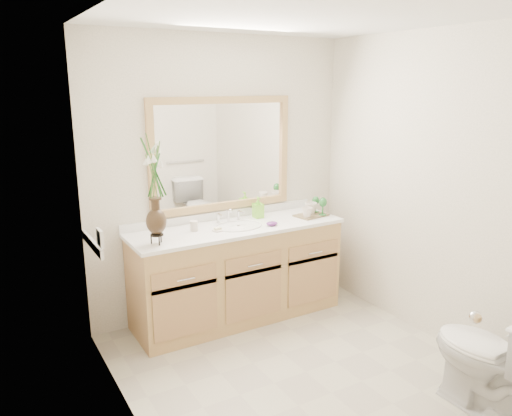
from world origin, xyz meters
TOP-DOWN VIEW (x-y plane):
  - floor at (0.00, 0.00)m, footprint 2.60×2.60m
  - ceiling at (0.00, 0.00)m, footprint 2.40×2.60m
  - wall_back at (0.00, 1.30)m, footprint 2.40×0.02m
  - wall_front at (0.00, -1.30)m, footprint 2.40×0.02m
  - wall_left at (-1.20, 0.00)m, footprint 0.02×2.60m
  - wall_right at (1.20, 0.00)m, footprint 0.02×2.60m
  - vanity at (0.00, 1.01)m, footprint 1.80×0.55m
  - counter at (0.00, 1.01)m, footprint 1.84×0.57m
  - sink at (0.00, 1.00)m, footprint 0.38×0.34m
  - mirror at (0.00, 1.28)m, footprint 1.32×0.04m
  - switch_plate at (-1.19, 0.76)m, footprint 0.02×0.12m
  - door at (-0.30, -1.29)m, footprint 0.80×0.03m
  - toilet at (0.70, -0.92)m, footprint 0.42×0.75m
  - flower_vase at (-0.75, 0.89)m, footprint 0.18×0.18m
  - tumbler at (-0.37, 1.06)m, footprint 0.06×0.06m
  - soap_dish at (-0.21, 0.96)m, footprint 0.09×0.09m
  - soap_bottle at (0.29, 1.16)m, footprint 0.08×0.08m
  - purple_dish at (0.26, 0.87)m, footprint 0.11×0.09m
  - tray at (0.73, 0.96)m, footprint 0.31×0.24m
  - mug_left at (0.64, 0.91)m, footprint 0.10×0.09m
  - mug_right at (0.75, 0.98)m, footprint 0.15×0.15m
  - goblet_front at (0.81, 0.90)m, footprint 0.07×0.07m
  - goblet_back at (0.82, 1.02)m, footprint 0.07×0.07m

SIDE VIEW (x-z plane):
  - floor at x=0.00m, z-range 0.00..0.00m
  - toilet at x=0.70m, z-range 0.00..0.74m
  - vanity at x=0.00m, z-range 0.00..0.80m
  - sink at x=0.00m, z-range 0.66..0.89m
  - counter at x=0.00m, z-range 0.80..0.83m
  - tray at x=0.73m, z-range 0.83..0.84m
  - soap_dish at x=-0.21m, z-range 0.83..0.85m
  - purple_dish at x=0.26m, z-range 0.83..0.87m
  - tumbler at x=-0.37m, z-range 0.83..0.91m
  - mug_left at x=0.64m, z-range 0.84..0.94m
  - mug_right at x=0.75m, z-range 0.84..0.95m
  - soap_bottle at x=0.29m, z-range 0.83..1.00m
  - goblet_back at x=0.82m, z-range 0.87..1.02m
  - goblet_front at x=0.81m, z-range 0.87..1.03m
  - switch_plate at x=-1.19m, z-range 0.92..1.04m
  - door at x=-0.30m, z-range 0.00..2.00m
  - wall_back at x=0.00m, z-range 0.00..2.40m
  - wall_front at x=0.00m, z-range 0.00..2.40m
  - wall_left at x=-1.20m, z-range 0.00..2.40m
  - wall_right at x=1.20m, z-range 0.00..2.40m
  - flower_vase at x=-0.75m, z-range 0.96..1.69m
  - mirror at x=0.00m, z-range 0.92..1.89m
  - ceiling at x=0.00m, z-range 2.39..2.41m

